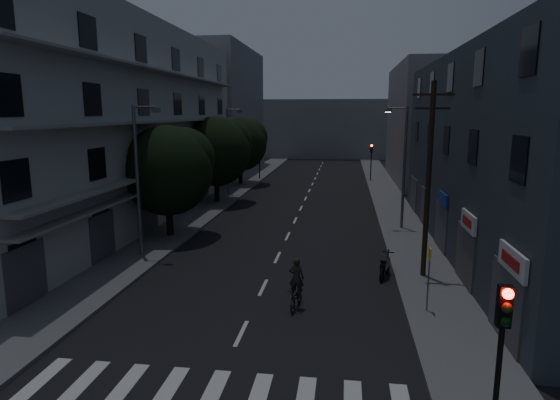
% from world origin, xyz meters
% --- Properties ---
extents(ground, '(160.00, 160.00, 0.00)m').
position_xyz_m(ground, '(0.00, 25.00, 0.00)').
color(ground, black).
rests_on(ground, ground).
extents(sidewalk_left, '(3.00, 90.00, 0.15)m').
position_xyz_m(sidewalk_left, '(-7.50, 25.00, 0.07)').
color(sidewalk_left, '#565659').
rests_on(sidewalk_left, ground).
extents(sidewalk_right, '(3.00, 90.00, 0.15)m').
position_xyz_m(sidewalk_right, '(7.50, 25.00, 0.07)').
color(sidewalk_right, '#565659').
rests_on(sidewalk_right, ground).
extents(crosswalk, '(10.90, 3.00, 0.01)m').
position_xyz_m(crosswalk, '(-0.00, -2.00, 0.00)').
color(crosswalk, beige).
rests_on(crosswalk, ground).
extents(lane_markings, '(0.15, 60.50, 0.01)m').
position_xyz_m(lane_markings, '(0.00, 31.25, 0.01)').
color(lane_markings, beige).
rests_on(lane_markings, ground).
extents(building_left, '(7.00, 36.00, 14.00)m').
position_xyz_m(building_left, '(-11.98, 18.00, 6.99)').
color(building_left, '#A7A7A2').
rests_on(building_left, ground).
extents(building_right, '(6.19, 28.00, 11.00)m').
position_xyz_m(building_right, '(11.99, 14.00, 5.50)').
color(building_right, '#2D333D').
rests_on(building_right, ground).
extents(building_far_left, '(6.00, 20.00, 16.00)m').
position_xyz_m(building_far_left, '(-12.00, 48.00, 8.00)').
color(building_far_left, slate).
rests_on(building_far_left, ground).
extents(building_far_right, '(6.00, 20.00, 13.00)m').
position_xyz_m(building_far_right, '(12.00, 42.00, 6.50)').
color(building_far_right, slate).
rests_on(building_far_right, ground).
extents(building_far_end, '(24.00, 8.00, 10.00)m').
position_xyz_m(building_far_end, '(0.00, 70.00, 5.00)').
color(building_far_end, slate).
rests_on(building_far_end, ground).
extents(tree_near, '(5.57, 5.57, 6.87)m').
position_xyz_m(tree_near, '(-7.29, 14.34, 4.45)').
color(tree_near, black).
rests_on(tree_near, sidewalk_left).
extents(tree_mid, '(5.96, 5.96, 7.33)m').
position_xyz_m(tree_mid, '(-7.41, 25.80, 4.73)').
color(tree_mid, black).
rests_on(tree_mid, sidewalk_left).
extents(tree_far, '(5.77, 5.77, 7.14)m').
position_xyz_m(tree_far, '(-7.72, 36.47, 4.62)').
color(tree_far, black).
rests_on(tree_far, sidewalk_left).
extents(traffic_signal_near, '(0.28, 0.37, 4.10)m').
position_xyz_m(traffic_signal_near, '(6.87, -3.55, 3.10)').
color(traffic_signal_near, black).
rests_on(traffic_signal_near, sidewalk_right).
extents(traffic_signal_far_right, '(0.28, 0.37, 4.10)m').
position_xyz_m(traffic_signal_far_right, '(6.45, 40.68, 3.10)').
color(traffic_signal_far_right, black).
rests_on(traffic_signal_far_right, sidewalk_right).
extents(traffic_signal_far_left, '(0.28, 0.37, 4.10)m').
position_xyz_m(traffic_signal_far_left, '(-6.45, 40.71, 3.10)').
color(traffic_signal_far_left, black).
rests_on(traffic_signal_far_left, sidewalk_left).
extents(street_lamp_left_near, '(1.51, 0.25, 8.00)m').
position_xyz_m(street_lamp_left_near, '(-7.26, 10.07, 4.60)').
color(street_lamp_left_near, slate).
rests_on(street_lamp_left_near, sidewalk_left).
extents(street_lamp_right, '(1.51, 0.25, 8.00)m').
position_xyz_m(street_lamp_right, '(7.28, 18.27, 4.60)').
color(street_lamp_right, '#52565A').
rests_on(street_lamp_right, sidewalk_right).
extents(street_lamp_left_far, '(1.51, 0.25, 8.00)m').
position_xyz_m(street_lamp_left_far, '(-7.33, 29.72, 4.60)').
color(street_lamp_left_far, '#5B5F63').
rests_on(street_lamp_left_far, sidewalk_left).
extents(utility_pole, '(1.80, 0.24, 9.00)m').
position_xyz_m(utility_pole, '(7.33, 8.76, 4.87)').
color(utility_pole, black).
rests_on(utility_pole, sidewalk_right).
extents(bus_stop_sign, '(0.06, 0.35, 2.52)m').
position_xyz_m(bus_stop_sign, '(6.83, 4.61, 1.89)').
color(bus_stop_sign, '#595B60').
rests_on(bus_stop_sign, sidewalk_right).
extents(motorcycle, '(0.79, 1.91, 1.26)m').
position_xyz_m(motorcycle, '(5.53, 8.60, 0.50)').
color(motorcycle, black).
rests_on(motorcycle, ground).
extents(cyclist, '(0.80, 1.73, 2.11)m').
position_xyz_m(cyclist, '(1.72, 4.49, 0.71)').
color(cyclist, black).
rests_on(cyclist, ground).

